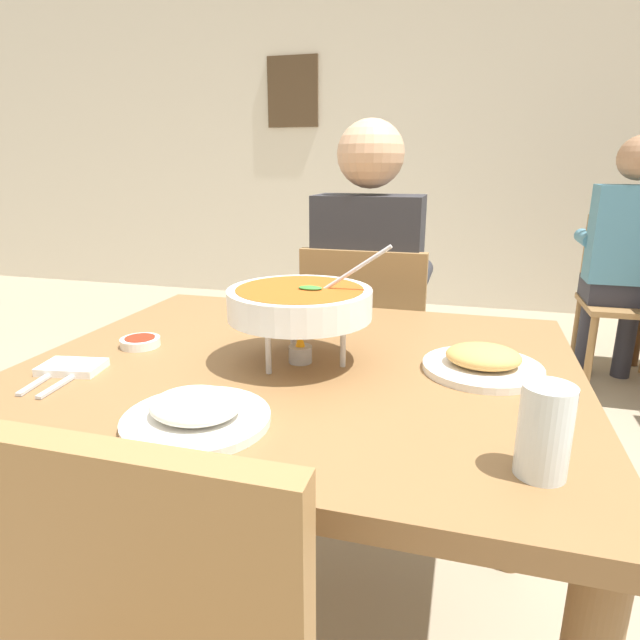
{
  "coord_description": "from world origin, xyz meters",
  "views": [
    {
      "loc": [
        0.33,
        -1.02,
        1.16
      ],
      "look_at": [
        0.0,
        0.15,
        0.81
      ],
      "focal_mm": 29.86,
      "sensor_mm": 36.0,
      "label": 1
    }
  ],
  "objects_px": {
    "dining_table_main": "(302,409)",
    "appetizer_plate": "(483,362)",
    "sauce_dish": "(140,342)",
    "chair_bg_middle": "(624,289)",
    "diner_main": "(369,288)",
    "patron_bg_middle": "(624,248)",
    "rice_plate": "(196,413)",
    "chair_diner_main": "(366,354)",
    "curry_bowl": "(301,304)",
    "drink_glass": "(544,436)"
  },
  "relations": [
    {
      "from": "dining_table_main",
      "to": "appetizer_plate",
      "type": "distance_m",
      "value": 0.4
    },
    {
      "from": "sauce_dish",
      "to": "chair_bg_middle",
      "type": "xyz_separation_m",
      "value": [
        1.56,
        2.19,
        -0.26
      ]
    },
    {
      "from": "dining_table_main",
      "to": "chair_bg_middle",
      "type": "relative_size",
      "value": 1.27
    },
    {
      "from": "dining_table_main",
      "to": "sauce_dish",
      "type": "xyz_separation_m",
      "value": [
        -0.39,
        -0.01,
        0.12
      ]
    },
    {
      "from": "diner_main",
      "to": "patron_bg_middle",
      "type": "height_order",
      "value": "same"
    },
    {
      "from": "rice_plate",
      "to": "chair_bg_middle",
      "type": "bearing_deg",
      "value": 63.48
    },
    {
      "from": "chair_diner_main",
      "to": "curry_bowl",
      "type": "relative_size",
      "value": 2.71
    },
    {
      "from": "dining_table_main",
      "to": "curry_bowl",
      "type": "height_order",
      "value": "curry_bowl"
    },
    {
      "from": "dining_table_main",
      "to": "sauce_dish",
      "type": "relative_size",
      "value": 12.75
    },
    {
      "from": "dining_table_main",
      "to": "chair_bg_middle",
      "type": "height_order",
      "value": "chair_bg_middle"
    },
    {
      "from": "curry_bowl",
      "to": "drink_glass",
      "type": "distance_m",
      "value": 0.55
    },
    {
      "from": "diner_main",
      "to": "sauce_dish",
      "type": "bearing_deg",
      "value": -115.71
    },
    {
      "from": "dining_table_main",
      "to": "appetizer_plate",
      "type": "relative_size",
      "value": 4.78
    },
    {
      "from": "curry_bowl",
      "to": "patron_bg_middle",
      "type": "bearing_deg",
      "value": 62.07
    },
    {
      "from": "sauce_dish",
      "to": "patron_bg_middle",
      "type": "relative_size",
      "value": 0.07
    },
    {
      "from": "curry_bowl",
      "to": "drink_glass",
      "type": "bearing_deg",
      "value": -36.11
    },
    {
      "from": "chair_diner_main",
      "to": "curry_bowl",
      "type": "bearing_deg",
      "value": -89.77
    },
    {
      "from": "chair_bg_middle",
      "to": "chair_diner_main",
      "type": "bearing_deg",
      "value": -129.68
    },
    {
      "from": "appetizer_plate",
      "to": "sauce_dish",
      "type": "relative_size",
      "value": 2.67
    },
    {
      "from": "drink_glass",
      "to": "rice_plate",
      "type": "bearing_deg",
      "value": 179.35
    },
    {
      "from": "chair_diner_main",
      "to": "curry_bowl",
      "type": "xyz_separation_m",
      "value": [
        0.0,
        -0.77,
        0.38
      ]
    },
    {
      "from": "dining_table_main",
      "to": "rice_plate",
      "type": "relative_size",
      "value": 4.78
    },
    {
      "from": "diner_main",
      "to": "drink_glass",
      "type": "distance_m",
      "value": 1.21
    },
    {
      "from": "chair_diner_main",
      "to": "sauce_dish",
      "type": "height_order",
      "value": "chair_diner_main"
    },
    {
      "from": "dining_table_main",
      "to": "patron_bg_middle",
      "type": "xyz_separation_m",
      "value": [
        1.12,
        2.1,
        0.1
      ]
    },
    {
      "from": "dining_table_main",
      "to": "patron_bg_middle",
      "type": "relative_size",
      "value": 0.88
    },
    {
      "from": "rice_plate",
      "to": "appetizer_plate",
      "type": "xyz_separation_m",
      "value": [
        0.45,
        0.36,
        0.0
      ]
    },
    {
      "from": "rice_plate",
      "to": "patron_bg_middle",
      "type": "height_order",
      "value": "patron_bg_middle"
    },
    {
      "from": "appetizer_plate",
      "to": "drink_glass",
      "type": "distance_m",
      "value": 0.38
    },
    {
      "from": "sauce_dish",
      "to": "chair_bg_middle",
      "type": "bearing_deg",
      "value": 54.49
    },
    {
      "from": "sauce_dish",
      "to": "chair_bg_middle",
      "type": "distance_m",
      "value": 2.7
    },
    {
      "from": "sauce_dish",
      "to": "drink_glass",
      "type": "height_order",
      "value": "drink_glass"
    },
    {
      "from": "sauce_dish",
      "to": "rice_plate",
      "type": "bearing_deg",
      "value": -45.01
    },
    {
      "from": "curry_bowl",
      "to": "sauce_dish",
      "type": "bearing_deg",
      "value": -179.6
    },
    {
      "from": "appetizer_plate",
      "to": "patron_bg_middle",
      "type": "height_order",
      "value": "patron_bg_middle"
    },
    {
      "from": "curry_bowl",
      "to": "chair_bg_middle",
      "type": "height_order",
      "value": "curry_bowl"
    },
    {
      "from": "chair_diner_main",
      "to": "rice_plate",
      "type": "xyz_separation_m",
      "value": [
        -0.08,
        -1.09,
        0.27
      ]
    },
    {
      "from": "chair_diner_main",
      "to": "rice_plate",
      "type": "distance_m",
      "value": 1.12
    },
    {
      "from": "rice_plate",
      "to": "sauce_dish",
      "type": "height_order",
      "value": "rice_plate"
    },
    {
      "from": "dining_table_main",
      "to": "rice_plate",
      "type": "height_order",
      "value": "rice_plate"
    },
    {
      "from": "rice_plate",
      "to": "chair_bg_middle",
      "type": "relative_size",
      "value": 0.27
    },
    {
      "from": "chair_diner_main",
      "to": "diner_main",
      "type": "xyz_separation_m",
      "value": [
        0.0,
        0.03,
        0.24
      ]
    },
    {
      "from": "drink_glass",
      "to": "diner_main",
      "type": "bearing_deg",
      "value": 111.5
    },
    {
      "from": "curry_bowl",
      "to": "appetizer_plate",
      "type": "bearing_deg",
      "value": 7.42
    },
    {
      "from": "rice_plate",
      "to": "patron_bg_middle",
      "type": "bearing_deg",
      "value": 63.72
    },
    {
      "from": "diner_main",
      "to": "rice_plate",
      "type": "height_order",
      "value": "diner_main"
    },
    {
      "from": "sauce_dish",
      "to": "dining_table_main",
      "type": "bearing_deg",
      "value": 1.18
    },
    {
      "from": "dining_table_main",
      "to": "rice_plate",
      "type": "bearing_deg",
      "value": -103.36
    },
    {
      "from": "curry_bowl",
      "to": "appetizer_plate",
      "type": "xyz_separation_m",
      "value": [
        0.37,
        0.05,
        -0.11
      ]
    },
    {
      "from": "dining_table_main",
      "to": "appetizer_plate",
      "type": "bearing_deg",
      "value": 6.56
    }
  ]
}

